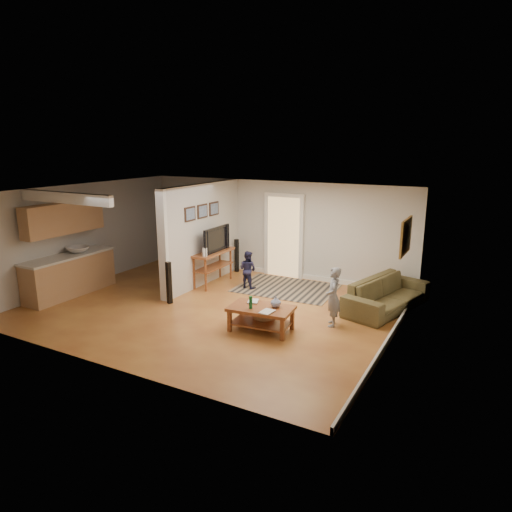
# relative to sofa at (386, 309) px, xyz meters

# --- Properties ---
(ground) EXTENTS (7.50, 7.50, 0.00)m
(ground) POSITION_rel_sofa_xyz_m (-3.30, -1.71, 0.00)
(ground) COLOR brown
(ground) RESTS_ON ground
(room_shell) EXTENTS (7.54, 6.02, 2.52)m
(room_shell) POSITION_rel_sofa_xyz_m (-4.37, -1.28, 1.46)
(room_shell) COLOR silver
(room_shell) RESTS_ON ground
(area_rug) EXTENTS (2.42, 1.82, 0.01)m
(area_rug) POSITION_rel_sofa_xyz_m (-2.48, 0.30, 0.01)
(area_rug) COLOR black
(area_rug) RESTS_ON ground
(sofa) EXTENTS (1.47, 2.42, 0.66)m
(sofa) POSITION_rel_sofa_xyz_m (0.00, 0.00, 0.00)
(sofa) COLOR #454022
(sofa) RESTS_ON ground
(coffee_table) EXTENTS (1.25, 0.81, 0.70)m
(coffee_table) POSITION_rel_sofa_xyz_m (-1.81, -2.26, 0.36)
(coffee_table) COLOR maroon
(coffee_table) RESTS_ON ground
(tv_console) EXTENTS (0.52, 1.35, 1.16)m
(tv_console) POSITION_rel_sofa_xyz_m (-4.24, -0.26, 0.77)
(tv_console) COLOR maroon
(tv_console) RESTS_ON ground
(speaker_left) EXTENTS (0.12, 0.12, 0.95)m
(speaker_left) POSITION_rel_sofa_xyz_m (-4.30, -1.91, 0.47)
(speaker_left) COLOR black
(speaker_left) RESTS_ON ground
(speaker_right) EXTENTS (0.10, 0.10, 0.91)m
(speaker_right) POSITION_rel_sofa_xyz_m (-4.30, 0.99, 0.46)
(speaker_right) COLOR black
(speaker_right) RESTS_ON ground
(toy_basket) EXTENTS (0.44, 0.44, 0.39)m
(toy_basket) POSITION_rel_sofa_xyz_m (-1.90, -2.02, 0.16)
(toy_basket) COLOR olive
(toy_basket) RESTS_ON ground
(child) EXTENTS (0.41, 0.50, 1.17)m
(child) POSITION_rel_sofa_xyz_m (-0.72, -1.40, 0.00)
(child) COLOR gray
(child) RESTS_ON ground
(toddler) EXTENTS (0.48, 0.39, 0.93)m
(toddler) POSITION_rel_sofa_xyz_m (-3.33, -0.12, 0.00)
(toddler) COLOR #1C1B3A
(toddler) RESTS_ON ground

